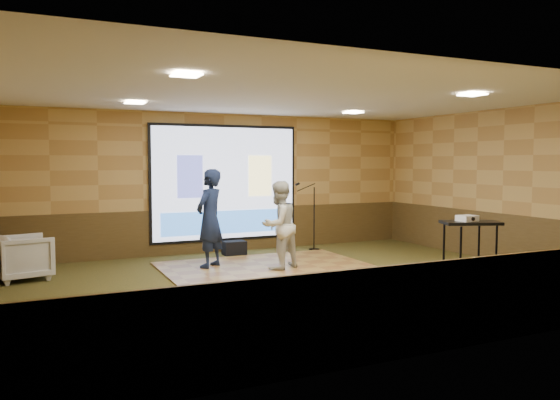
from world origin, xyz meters
name	(u,v)px	position (x,y,z in m)	size (l,w,h in m)	color
ground	(297,283)	(0.00, 0.00, 0.00)	(9.00, 9.00, 0.00)	#2B3116
room_shell	(297,153)	(0.00, 0.00, 2.09)	(9.04, 7.04, 3.02)	tan
wainscot_back	(225,230)	(0.00, 3.48, 0.47)	(9.00, 0.04, 0.95)	#463317
wainscot_front	(447,305)	(0.00, -3.48, 0.47)	(9.00, 0.04, 0.95)	#463317
wainscot_right	(501,238)	(4.48, 0.00, 0.47)	(0.04, 7.00, 0.95)	#463317
projector_screen	(226,184)	(0.00, 3.44, 1.47)	(3.32, 0.06, 2.52)	black
downlight_nw	(135,103)	(-2.20, 1.80, 2.97)	(0.32, 0.32, 0.02)	#FFE6BF
downlight_ne	(353,113)	(2.20, 1.80, 2.97)	(0.32, 0.32, 0.02)	#FFE6BF
downlight_sw	(186,75)	(-2.20, -1.50, 2.97)	(0.32, 0.32, 0.02)	#FFE6BF
downlight_se	(472,95)	(2.20, -1.50, 2.97)	(0.32, 0.32, 0.02)	#FFE6BF
dance_floor	(270,268)	(0.07, 1.23, 0.01)	(3.78, 2.88, 0.03)	olive
player_left	(210,218)	(-0.90, 1.75, 0.93)	(0.66, 0.43, 1.80)	#131D3E
player_right	(279,225)	(0.18, 1.07, 0.82)	(0.77, 0.60, 1.59)	beige
av_table	(470,238)	(2.77, -0.95, 0.68)	(0.92, 0.49, 0.97)	black
projector	(467,218)	(2.71, -0.93, 1.02)	(0.30, 0.25, 0.10)	silver
mic_stand	(312,228)	(1.81, 2.85, 0.49)	(0.59, 0.24, 1.51)	black
banquet_chair	(24,257)	(-4.00, 2.13, 0.37)	(0.80, 0.82, 0.75)	gray
duffel_bag	(234,248)	(0.01, 2.96, 0.15)	(0.47, 0.31, 0.29)	black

